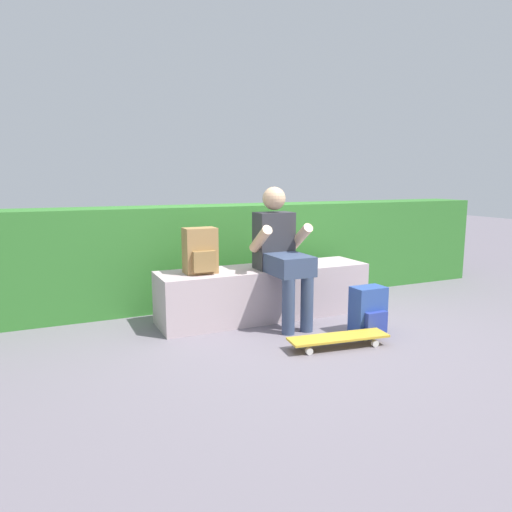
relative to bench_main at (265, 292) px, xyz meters
name	(u,v)px	position (x,y,z in m)	size (l,w,h in m)	color
ground_plane	(285,329)	(0.00, -0.41, -0.24)	(24.00, 24.00, 0.00)	slate
bench_main	(265,292)	(0.00, 0.00, 0.00)	(2.02, 0.51, 0.48)	#B9A5A8
person_skater	(281,250)	(0.05, -0.22, 0.43)	(0.49, 0.62, 1.23)	#333338
skateboard_near_person	(338,338)	(0.17, -0.98, -0.16)	(0.82, 0.30, 0.09)	gold
backpack_on_bench	(200,251)	(-0.63, -0.01, 0.43)	(0.28, 0.23, 0.40)	#A37A47
backpack_on_ground	(369,311)	(0.60, -0.80, -0.05)	(0.28, 0.23, 0.40)	#2D4C99
hedge_row	(238,252)	(0.05, 0.78, 0.27)	(6.18, 0.54, 1.02)	#34782D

